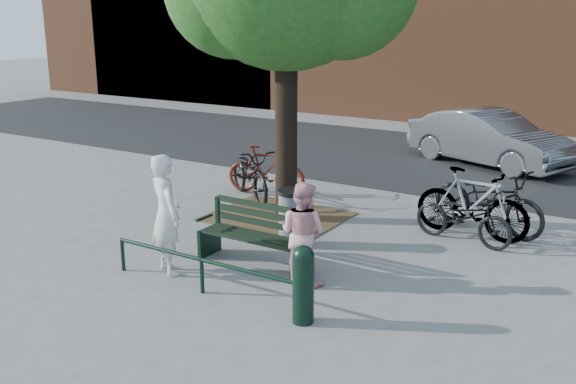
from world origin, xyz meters
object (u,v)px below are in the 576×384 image
Objects in this scene: bicycle_c at (463,216)px; litter_bin at (291,217)px; parked_car at (489,138)px; person_left at (166,214)px; park_bench at (256,233)px; bollard at (303,282)px; person_right at (302,233)px.

litter_bin is at bearing 133.45° from bicycle_c.
person_left is at bearing -170.52° from parked_car.
bicycle_c is at bearing 47.74° from park_bench.
litter_bin is (-1.59, 2.28, -0.06)m from bollard.
parked_car is (1.12, 8.58, 0.21)m from park_bench.
parked_car reaches higher than bicycle_c.
park_bench is 1.19× the size of person_right.
park_bench is at bearing 146.85° from bicycle_c.
parked_car reaches higher than litter_bin.
bollard reaches higher than bicycle_c.
park_bench is 0.98× the size of person_left.
litter_bin is 2.84m from bicycle_c.
parked_car is at bearing 82.58° from park_bench.
bicycle_c is (1.41, 2.82, -0.28)m from person_right.
parked_car is (0.17, 8.80, -0.04)m from person_right.
person_left is at bearing -115.02° from litter_bin.
parked_car is at bearing 20.83° from bicycle_c.
person_right is at bearing -159.66° from parked_car.
bicycle_c is (2.36, 2.59, -0.03)m from park_bench.
person_left is 1.21× the size of person_right.
park_bench reaches higher than bicycle_c.
litter_bin is (0.91, 1.95, -0.41)m from person_left.
person_right is at bearing 121.41° from bollard.
person_right reaches higher than parked_car.
person_right reaches higher than bicycle_c.
person_right is 3.16m from bicycle_c.
bollard is 1.08× the size of litter_bin.
park_bench is at bearing 141.09° from bollard.
bicycle_c is at bearing -107.15° from person_left.
parked_car is at bearing 92.81° from bollard.
parked_car is (-0.48, 9.87, 0.16)m from bollard.
person_right is 1.56m from litter_bin.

